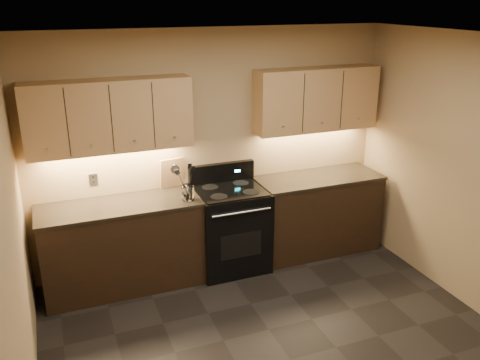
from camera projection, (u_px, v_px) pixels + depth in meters
name	position (u px, v px, depth m)	size (l,w,h in m)	color
floor	(291.00, 360.00, 4.29)	(4.00, 4.00, 0.00)	black
ceiling	(304.00, 43.00, 3.40)	(4.00, 4.00, 0.00)	silver
wall_back	(213.00, 149.00, 5.59)	(4.00, 0.04, 2.60)	tan
wall_left	(10.00, 268.00, 3.16)	(0.04, 4.00, 2.60)	tan
counter_left	(123.00, 246.00, 5.24)	(1.62, 0.62, 0.93)	black
counter_right	(317.00, 213.00, 6.02)	(1.46, 0.62, 0.93)	black
stove	(230.00, 227.00, 5.62)	(0.76, 0.68, 1.14)	black
upper_cab_left	(109.00, 116.00, 4.92)	(1.60, 0.30, 0.70)	tan
upper_cab_right	(316.00, 99.00, 5.69)	(1.44, 0.30, 0.70)	tan
outlet_plate	(93.00, 179.00, 5.21)	(0.09, 0.01, 0.12)	#B2B5BA
utensil_crock	(188.00, 193.00, 5.17)	(0.17, 0.17, 0.16)	white
cutting_board	(172.00, 173.00, 5.47)	(0.27, 0.02, 0.34)	tan
black_spoon	(187.00, 182.00, 5.15)	(0.06, 0.06, 0.35)	black
black_turner	(190.00, 181.00, 5.12)	(0.08, 0.08, 0.37)	black
steel_spatula	(189.00, 181.00, 5.15)	(0.08, 0.08, 0.36)	silver
steel_skimmer	(191.00, 181.00, 5.13)	(0.09, 0.09, 0.38)	silver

